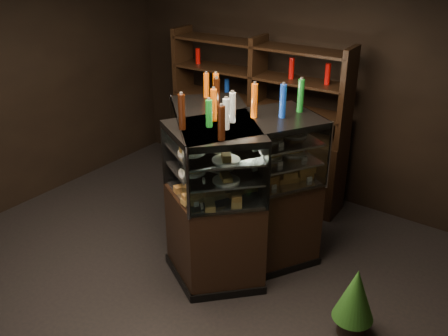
{
  "coord_description": "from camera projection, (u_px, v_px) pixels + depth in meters",
  "views": [
    {
      "loc": [
        2.75,
        -2.86,
        3.1
      ],
      "look_at": [
        0.39,
        0.38,
        1.18
      ],
      "focal_mm": 40.0,
      "sensor_mm": 36.0,
      "label": 1
    }
  ],
  "objects": [
    {
      "name": "ground",
      "position": [
        169.0,
        280.0,
        4.88
      ],
      "size": [
        5.0,
        5.0,
        0.0
      ],
      "primitive_type": "plane",
      "color": "black",
      "rests_on": "ground"
    },
    {
      "name": "room_shell",
      "position": [
        157.0,
        87.0,
        4.04
      ],
      "size": [
        5.02,
        5.02,
        3.01
      ],
      "color": "black",
      "rests_on": "ground"
    },
    {
      "name": "display_case",
      "position": [
        230.0,
        216.0,
        4.97
      ],
      "size": [
        1.73,
        1.59,
        1.56
      ],
      "rotation": [
        0.0,
        0.0,
        0.15
      ],
      "color": "black",
      "rests_on": "ground"
    },
    {
      "name": "food_display",
      "position": [
        230.0,
        156.0,
        4.68
      ],
      "size": [
        1.25,
        1.21,
        0.47
      ],
      "color": "gold",
      "rests_on": "display_case"
    },
    {
      "name": "bottles_top",
      "position": [
        230.0,
        104.0,
        4.46
      ],
      "size": [
        1.07,
        1.07,
        0.3
      ],
      "color": "#D8590A",
      "rests_on": "display_case"
    },
    {
      "name": "potted_conifer",
      "position": [
        356.0,
        293.0,
        4.06
      ],
      "size": [
        0.34,
        0.34,
        0.73
      ],
      "rotation": [
        0.0,
        0.0,
        0.01
      ],
      "color": "black",
      "rests_on": "ground"
    },
    {
      "name": "back_shelving",
      "position": [
        256.0,
        148.0,
        6.28
      ],
      "size": [
        2.29,
        0.54,
        2.0
      ],
      "rotation": [
        0.0,
        0.0,
        0.05
      ],
      "color": "black",
      "rests_on": "ground"
    }
  ]
}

